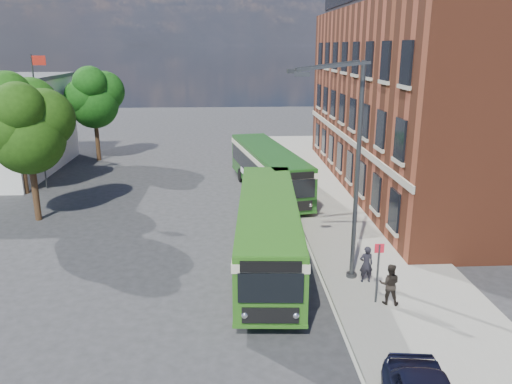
{
  "coord_description": "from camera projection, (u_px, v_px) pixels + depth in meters",
  "views": [
    {
      "loc": [
        0.11,
        -20.93,
        9.52
      ],
      "look_at": [
        1.5,
        3.9,
        2.2
      ],
      "focal_mm": 35.0,
      "sensor_mm": 36.0,
      "label": 1
    }
  ],
  "objects": [
    {
      "name": "brick_office",
      "position": [
        437.0,
        86.0,
        33.0
      ],
      "size": [
        12.1,
        26.0,
        14.2
      ],
      "color": "brown",
      "rests_on": "ground"
    },
    {
      "name": "kerb_line",
      "position": [
        292.0,
        207.0,
        30.6
      ],
      "size": [
        0.12,
        48.0,
        0.01
      ],
      "primitive_type": "cube",
      "color": "beige",
      "rests_on": "ground"
    },
    {
      "name": "ground",
      "position": [
        228.0,
        263.0,
        22.73
      ],
      "size": [
        120.0,
        120.0,
        0.0
      ],
      "primitive_type": "plane",
      "color": "#2C2C2F",
      "rests_on": "ground"
    },
    {
      "name": "pedestrian_a",
      "position": [
        366.0,
        264.0,
        20.39
      ],
      "size": [
        0.58,
        0.4,
        1.56
      ],
      "primitive_type": "imported",
      "rotation": [
        0.0,
        0.0,
        3.18
      ],
      "color": "black",
      "rests_on": "pavement"
    },
    {
      "name": "street_lamp",
      "position": [
        348.0,
        170.0,
        19.72
      ],
      "size": [
        2.96,
        2.38,
        9.0
      ],
      "color": "#35383A",
      "rests_on": "ground"
    },
    {
      "name": "pavement",
      "position": [
        341.0,
        205.0,
        30.75
      ],
      "size": [
        6.0,
        48.0,
        0.15
      ],
      "primitive_type": "cube",
      "color": "gray",
      "rests_on": "ground"
    },
    {
      "name": "bus_rear",
      "position": [
        268.0,
        166.0,
        33.0
      ],
      "size": [
        4.7,
        12.34,
        3.02
      ],
      "color": "#1A4C15",
      "rests_on": "ground"
    },
    {
      "name": "pedestrian_b",
      "position": [
        389.0,
        284.0,
        18.64
      ],
      "size": [
        0.91,
        0.8,
        1.6
      ],
      "primitive_type": "imported",
      "rotation": [
        0.0,
        0.0,
        2.86
      ],
      "color": "black",
      "rests_on": "pavement"
    },
    {
      "name": "tree_right",
      "position": [
        94.0,
        97.0,
        41.54
      ],
      "size": [
        4.72,
        4.48,
        7.96
      ],
      "color": "#3C2415",
      "rests_on": "ground"
    },
    {
      "name": "bus_front",
      "position": [
        268.0,
        225.0,
        22.18
      ],
      "size": [
        3.35,
        12.68,
        3.02
      ],
      "color": "#2C6519",
      "rests_on": "ground"
    },
    {
      "name": "flagpole",
      "position": [
        39.0,
        117.0,
        33.12
      ],
      "size": [
        0.95,
        0.1,
        9.0
      ],
      "color": "#35383A",
      "rests_on": "ground"
    },
    {
      "name": "bus_stop_sign",
      "position": [
        378.0,
        269.0,
        18.58
      ],
      "size": [
        0.35,
        0.08,
        2.52
      ],
      "color": "#35383A",
      "rests_on": "ground"
    },
    {
      "name": "tree_mid",
      "position": [
        16.0,
        112.0,
        31.83
      ],
      "size": [
        4.78,
        4.54,
        8.06
      ],
      "color": "#3C2415",
      "rests_on": "ground"
    },
    {
      "name": "tree_left",
      "position": [
        28.0,
        128.0,
        26.84
      ],
      "size": [
        4.6,
        4.37,
        7.77
      ],
      "color": "#3C2415",
      "rests_on": "ground"
    }
  ]
}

